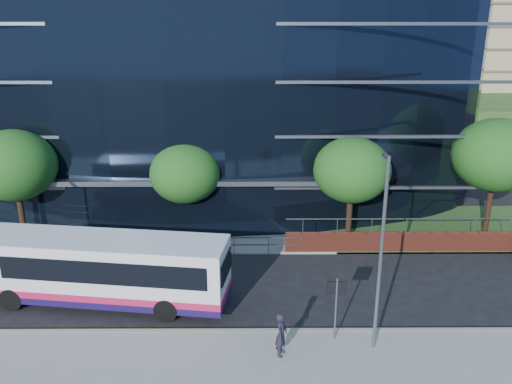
{
  "coord_description": "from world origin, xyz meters",
  "views": [
    {
      "loc": [
        1.11,
        -19.56,
        12.42
      ],
      "look_at": [
        1.29,
        8.0,
        3.5
      ],
      "focal_mm": 35.0,
      "sensor_mm": 36.0,
      "label": 1
    }
  ],
  "objects_px": {
    "tree_far_a": "(14,165)",
    "tree_dist_e": "(445,101)",
    "city_bus": "(103,269)",
    "street_sign": "(336,296)",
    "tree_far_c": "(352,170)",
    "tree_far_b": "(185,173)",
    "pedestrian": "(281,335)",
    "streetlight_east": "(381,250)",
    "tree_far_d": "(496,155)"
  },
  "relations": [
    {
      "from": "tree_far_b",
      "to": "tree_far_c",
      "type": "distance_m",
      "value": 10.02
    },
    {
      "from": "tree_far_a",
      "to": "tree_dist_e",
      "type": "xyz_separation_m",
      "value": [
        37.0,
        31.0,
        -0.33
      ]
    },
    {
      "from": "street_sign",
      "to": "tree_far_c",
      "type": "xyz_separation_m",
      "value": [
        2.5,
        10.59,
        2.39
      ]
    },
    {
      "from": "street_sign",
      "to": "streetlight_east",
      "type": "relative_size",
      "value": 0.35
    },
    {
      "from": "tree_far_b",
      "to": "pedestrian",
      "type": "relative_size",
      "value": 3.3
    },
    {
      "from": "tree_far_b",
      "to": "pedestrian",
      "type": "xyz_separation_m",
      "value": [
        5.21,
        -12.18,
        -3.14
      ]
    },
    {
      "from": "tree_far_d",
      "to": "streetlight_east",
      "type": "bearing_deg",
      "value": -129.4
    },
    {
      "from": "tree_far_a",
      "to": "streetlight_east",
      "type": "xyz_separation_m",
      "value": [
        19.0,
        -11.17,
        -0.42
      ]
    },
    {
      "from": "tree_dist_e",
      "to": "pedestrian",
      "type": "distance_m",
      "value": 48.05
    },
    {
      "from": "pedestrian",
      "to": "tree_far_a",
      "type": "bearing_deg",
      "value": 70.92
    },
    {
      "from": "tree_far_d",
      "to": "tree_far_a",
      "type": "bearing_deg",
      "value": -178.03
    },
    {
      "from": "tree_far_a",
      "to": "tree_dist_e",
      "type": "height_order",
      "value": "tree_far_a"
    },
    {
      "from": "tree_dist_e",
      "to": "pedestrian",
      "type": "xyz_separation_m",
      "value": [
        -21.79,
        -42.68,
        -3.47
      ]
    },
    {
      "from": "tree_far_b",
      "to": "tree_far_d",
      "type": "height_order",
      "value": "tree_far_d"
    },
    {
      "from": "streetlight_east",
      "to": "tree_far_c",
      "type": "bearing_deg",
      "value": 84.89
    },
    {
      "from": "street_sign",
      "to": "tree_far_c",
      "type": "height_order",
      "value": "tree_far_c"
    },
    {
      "from": "tree_far_d",
      "to": "city_bus",
      "type": "distance_m",
      "value": 23.74
    },
    {
      "from": "tree_dist_e",
      "to": "streetlight_east",
      "type": "distance_m",
      "value": 45.85
    },
    {
      "from": "tree_dist_e",
      "to": "city_bus",
      "type": "distance_m",
      "value": 48.71
    },
    {
      "from": "tree_far_b",
      "to": "street_sign",
      "type": "bearing_deg",
      "value": -55.92
    },
    {
      "from": "tree_far_b",
      "to": "tree_far_a",
      "type": "bearing_deg",
      "value": -177.14
    },
    {
      "from": "pedestrian",
      "to": "street_sign",
      "type": "bearing_deg",
      "value": -45.92
    },
    {
      "from": "tree_far_b",
      "to": "tree_dist_e",
      "type": "height_order",
      "value": "tree_dist_e"
    },
    {
      "from": "tree_far_a",
      "to": "pedestrian",
      "type": "xyz_separation_m",
      "value": [
        15.21,
        -11.68,
        -3.79
      ]
    },
    {
      "from": "tree_dist_e",
      "to": "pedestrian",
      "type": "relative_size",
      "value": 3.55
    },
    {
      "from": "city_bus",
      "to": "pedestrian",
      "type": "xyz_separation_m",
      "value": [
        8.19,
        -4.4,
        -0.67
      ]
    },
    {
      "from": "tree_far_b",
      "to": "tree_far_c",
      "type": "height_order",
      "value": "tree_far_c"
    },
    {
      "from": "tree_far_b",
      "to": "streetlight_east",
      "type": "bearing_deg",
      "value": -52.37
    },
    {
      "from": "tree_far_d",
      "to": "tree_dist_e",
      "type": "xyz_separation_m",
      "value": [
        8.0,
        30.0,
        -0.65
      ]
    },
    {
      "from": "tree_far_b",
      "to": "city_bus",
      "type": "height_order",
      "value": "tree_far_b"
    },
    {
      "from": "tree_far_a",
      "to": "city_bus",
      "type": "height_order",
      "value": "tree_far_a"
    },
    {
      "from": "tree_far_a",
      "to": "tree_dist_e",
      "type": "distance_m",
      "value": 48.27
    },
    {
      "from": "tree_far_d",
      "to": "tree_dist_e",
      "type": "height_order",
      "value": "tree_far_d"
    },
    {
      "from": "street_sign",
      "to": "tree_far_b",
      "type": "bearing_deg",
      "value": 124.08
    },
    {
      "from": "tree_far_b",
      "to": "tree_far_c",
      "type": "xyz_separation_m",
      "value": [
        10.0,
        -0.5,
        0.33
      ]
    },
    {
      "from": "street_sign",
      "to": "tree_dist_e",
      "type": "relative_size",
      "value": 0.43
    },
    {
      "from": "tree_far_d",
      "to": "tree_dist_e",
      "type": "bearing_deg",
      "value": 75.07
    },
    {
      "from": "streetlight_east",
      "to": "pedestrian",
      "type": "distance_m",
      "value": 5.1
    },
    {
      "from": "street_sign",
      "to": "pedestrian",
      "type": "distance_m",
      "value": 2.76
    },
    {
      "from": "city_bus",
      "to": "pedestrian",
      "type": "height_order",
      "value": "city_bus"
    },
    {
      "from": "tree_far_c",
      "to": "streetlight_east",
      "type": "height_order",
      "value": "streetlight_east"
    },
    {
      "from": "tree_dist_e",
      "to": "streetlight_east",
      "type": "xyz_separation_m",
      "value": [
        -18.0,
        -42.17,
        -0.1
      ]
    },
    {
      "from": "street_sign",
      "to": "streetlight_east",
      "type": "bearing_deg",
      "value": -21.36
    },
    {
      "from": "street_sign",
      "to": "tree_far_c",
      "type": "relative_size",
      "value": 0.43
    },
    {
      "from": "streetlight_east",
      "to": "pedestrian",
      "type": "relative_size",
      "value": 4.36
    },
    {
      "from": "tree_far_c",
      "to": "streetlight_east",
      "type": "relative_size",
      "value": 0.81
    },
    {
      "from": "tree_dist_e",
      "to": "tree_far_b",
      "type": "bearing_deg",
      "value": -131.52
    },
    {
      "from": "tree_far_d",
      "to": "pedestrian",
      "type": "relative_size",
      "value": 4.06
    },
    {
      "from": "tree_far_d",
      "to": "city_bus",
      "type": "xyz_separation_m",
      "value": [
        -21.97,
        -8.29,
        -3.45
      ]
    },
    {
      "from": "tree_far_b",
      "to": "tree_far_d",
      "type": "bearing_deg",
      "value": 1.51
    }
  ]
}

